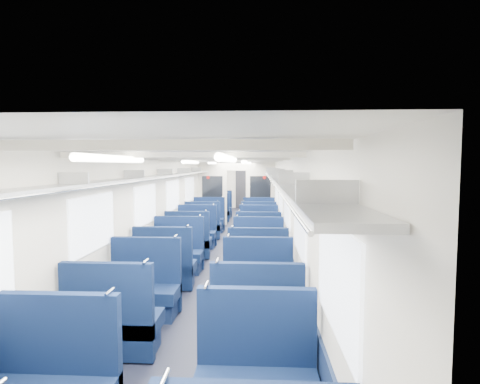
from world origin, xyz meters
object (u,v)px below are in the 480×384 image
(seat_21, at_px, (259,213))
(seat_22, at_px, (219,209))
(seat_4, at_px, (113,325))
(seat_17, at_px, (259,227))
(seat_11, at_px, (258,255))
(seat_7, at_px, (258,291))
(seat_3, at_px, (256,383))
(seat_14, at_px, (197,234))
(seat_15, at_px, (259,234))
(seat_20, at_px, (216,213))
(seat_5, at_px, (257,326))
(seat_8, at_px, (165,268))
(end_door, at_px, (243,188))
(seat_13, at_px, (258,244))
(seat_19, at_px, (259,221))
(seat_9, at_px, (258,270))
(seat_18, at_px, (209,221))
(seat_6, at_px, (144,291))
(seat_12, at_px, (188,243))
(bulkhead, at_px, (236,192))
(seat_16, at_px, (203,227))
(seat_23, at_px, (259,210))
(seat_10, at_px, (178,254))

(seat_21, relative_size, seat_22, 1.00)
(seat_4, relative_size, seat_17, 1.00)
(seat_11, bearing_deg, seat_7, -90.00)
(seat_3, bearing_deg, seat_14, 103.87)
(seat_14, relative_size, seat_15, 1.00)
(seat_20, bearing_deg, seat_5, -80.69)
(seat_22, bearing_deg, seat_4, -90.00)
(seat_3, height_order, seat_8, same)
(end_door, height_order, seat_13, end_door)
(seat_14, distance_m, seat_19, 2.90)
(seat_9, bearing_deg, seat_18, 106.24)
(seat_6, bearing_deg, seat_12, 90.00)
(end_door, distance_m, seat_13, 10.43)
(bulkhead, distance_m, seat_13, 5.06)
(seat_15, distance_m, seat_18, 2.87)
(seat_7, height_order, seat_16, same)
(seat_21, bearing_deg, seat_6, -100.44)
(end_door, bearing_deg, seat_17, -84.09)
(seat_3, relative_size, seat_16, 1.00)
(seat_15, bearing_deg, seat_14, -178.88)
(seat_23, bearing_deg, seat_18, -117.89)
(bulkhead, bearing_deg, seat_7, -84.21)
(end_door, xyz_separation_m, seat_4, (-0.83, -14.91, -0.64))
(seat_4, distance_m, seat_6, 1.15)
(seat_3, height_order, seat_23, same)
(seat_18, relative_size, seat_23, 1.00)
(seat_10, relative_size, seat_23, 1.00)
(seat_3, xyz_separation_m, seat_14, (-1.66, 6.72, 0.00))
(end_door, relative_size, seat_13, 1.72)
(seat_14, distance_m, seat_16, 1.16)
(seat_15, relative_size, seat_19, 1.00)
(seat_9, relative_size, seat_11, 1.00)
(seat_6, xyz_separation_m, seat_21, (1.66, 9.00, 0.00))
(end_door, height_order, seat_9, end_door)
(seat_7, height_order, seat_15, same)
(seat_6, bearing_deg, seat_13, 63.84)
(seat_10, bearing_deg, seat_21, 76.17)
(end_door, relative_size, seat_19, 1.72)
(seat_4, distance_m, seat_19, 8.23)
(seat_12, height_order, seat_21, same)
(seat_18, xyz_separation_m, seat_21, (1.66, 2.10, 0.00))
(end_door, relative_size, seat_21, 1.72)
(end_door, distance_m, seat_15, 9.26)
(end_door, bearing_deg, seat_4, -93.19)
(seat_6, distance_m, seat_7, 1.66)
(seat_3, height_order, seat_18, same)
(seat_9, xyz_separation_m, seat_20, (-1.66, 7.84, 0.00))
(end_door, height_order, seat_11, end_door)
(seat_15, bearing_deg, seat_21, 90.00)
(seat_5, relative_size, seat_15, 1.00)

